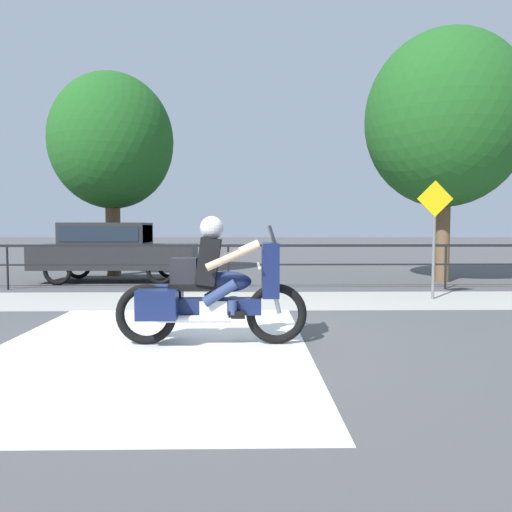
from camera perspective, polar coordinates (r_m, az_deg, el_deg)
ground_plane at (r=6.60m, az=-4.91°, el=-9.48°), size 120.00×120.00×0.00m
sidewalk_band at (r=9.94m, az=-3.58°, el=-5.07°), size 44.00×2.40×0.01m
crosswalk_band at (r=6.49m, az=-11.54°, el=-9.71°), size 3.79×6.00×0.01m
fence_railing at (r=11.60m, az=-3.20°, el=0.25°), size 36.00×0.05×1.05m
motorcycle at (r=6.22m, az=-5.12°, el=-3.73°), size 2.38×0.76×1.60m
parked_car at (r=13.74m, az=-16.02°, el=0.91°), size 4.14×1.65×1.56m
street_sign at (r=10.57m, az=19.71°, el=3.36°), size 0.72×0.06×2.37m
tree_behind_sign at (r=14.35m, az=20.83°, el=14.35°), size 4.14×4.14×6.54m
tree_behind_car at (r=15.71m, az=-16.17°, el=12.41°), size 3.62×3.62×5.97m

